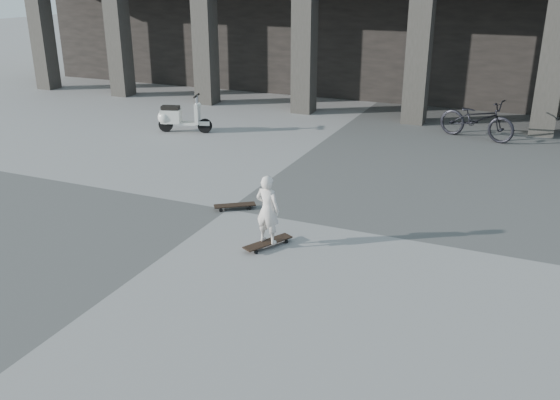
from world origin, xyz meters
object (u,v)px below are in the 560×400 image
at_px(scooter, 176,117).
at_px(bicycle, 477,119).
at_px(longboard, 268,243).
at_px(child, 268,209).
at_px(skateboard_spare, 235,206).

height_order(scooter, bicycle, bicycle).
bearing_deg(longboard, child, 90.84).
xyz_separation_m(skateboard_spare, bicycle, (3.60, 7.23, 0.47)).
bearing_deg(bicycle, scooter, 125.71).
bearing_deg(bicycle, skateboard_spare, 170.70).
bearing_deg(longboard, bicycle, 12.08).
height_order(longboard, bicycle, bicycle).
distance_m(child, bicycle, 8.81).
bearing_deg(skateboard_spare, child, -79.84).
bearing_deg(bicycle, child, -178.15).
relative_size(child, bicycle, 0.55).
bearing_deg(child, longboard, 160.15).
height_order(longboard, child, child).
xyz_separation_m(skateboard_spare, child, (1.27, -1.26, 0.59)).
distance_m(scooter, bicycle, 8.31).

